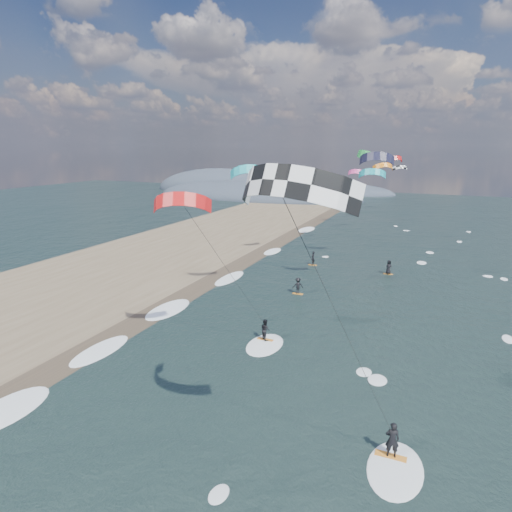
% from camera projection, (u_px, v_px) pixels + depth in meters
% --- Properties ---
extents(ground, '(260.00, 260.00, 0.00)m').
position_uv_depth(ground, '(182.00, 439.00, 22.48)').
color(ground, black).
rests_on(ground, ground).
extents(sand_strip, '(26.00, 240.00, 0.00)m').
position_uv_depth(sand_strip, '(27.00, 307.00, 40.69)').
color(sand_strip, brown).
rests_on(sand_strip, ground).
extents(wet_sand_strip, '(3.00, 240.00, 0.00)m').
position_uv_depth(wet_sand_strip, '(127.00, 328.00, 36.01)').
color(wet_sand_strip, '#382D23').
rests_on(wet_sand_strip, ground).
extents(coastal_hills, '(80.00, 41.00, 15.00)m').
position_uv_depth(coastal_hills, '(251.00, 194.00, 135.51)').
color(coastal_hills, '#3D4756').
rests_on(coastal_hills, ground).
extents(kitesurfer_near_a, '(8.07, 8.88, 14.90)m').
position_uv_depth(kitesurfer_near_a, '(304.00, 248.00, 15.13)').
color(kitesurfer_near_a, orange).
rests_on(kitesurfer_near_a, ground).
extents(kitesurfer_near_b, '(7.14, 8.82, 12.82)m').
position_uv_depth(kitesurfer_near_b, '(209.00, 248.00, 28.96)').
color(kitesurfer_near_b, orange).
rests_on(kitesurfer_near_b, ground).
extents(far_kitesurfers, '(10.53, 12.19, 1.81)m').
position_uv_depth(far_kitesurfers, '(330.00, 274.00, 48.36)').
color(far_kitesurfers, orange).
rests_on(far_kitesurfers, ground).
extents(bg_kite_field, '(15.33, 71.64, 5.10)m').
position_uv_depth(bg_kite_field, '(366.00, 165.00, 64.92)').
color(bg_kite_field, teal).
rests_on(bg_kite_field, ground).
extents(shoreline_surf, '(2.40, 79.40, 0.11)m').
position_uv_depth(shoreline_surf, '(172.00, 311.00, 39.75)').
color(shoreline_surf, white).
rests_on(shoreline_surf, ground).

